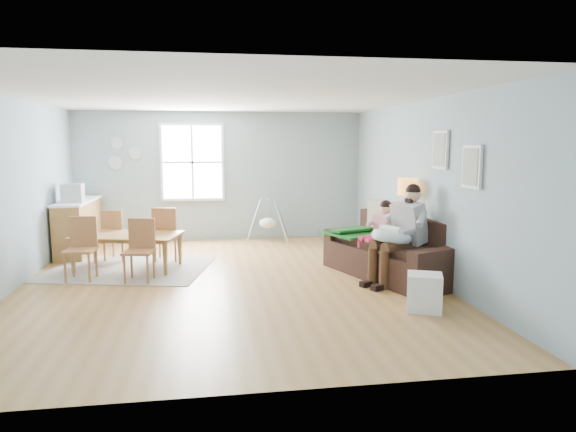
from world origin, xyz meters
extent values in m
cube|color=#A27239|center=(0.00, 0.00, -0.04)|extent=(8.40, 9.40, 0.08)
cube|color=silver|center=(0.00, 0.00, 3.00)|extent=(8.40, 9.40, 0.60)
cube|color=#88A6B2|center=(0.00, 4.66, 1.35)|extent=(8.40, 0.08, 3.90)
cube|color=#88A6B2|center=(0.00, -4.66, 1.35)|extent=(8.40, 0.08, 3.90)
cube|color=#88A6B2|center=(4.16, 0.00, 1.35)|extent=(0.08, 9.40, 3.90)
cube|color=white|center=(-0.60, 3.47, 1.65)|extent=(1.32, 0.06, 1.62)
cube|color=white|center=(-0.60, 3.44, 1.65)|extent=(1.20, 0.02, 1.50)
cube|color=white|center=(-0.60, 3.43, 1.65)|extent=(1.20, 0.03, 0.04)
cube|color=white|center=(-0.60, 3.43, 1.65)|extent=(0.04, 0.03, 1.50)
cube|color=white|center=(2.97, -1.50, 1.75)|extent=(0.04, 0.44, 0.54)
cube|color=slate|center=(2.94, -1.50, 1.75)|extent=(0.01, 0.36, 0.46)
cube|color=white|center=(2.97, -0.60, 1.95)|extent=(0.04, 0.44, 0.54)
cube|color=slate|center=(2.94, -0.60, 1.95)|extent=(0.01, 0.36, 0.46)
cylinder|color=#A3BCC3|center=(-2.10, 3.47, 2.05)|extent=(0.24, 0.02, 0.24)
cylinder|color=#A3BCC3|center=(-1.75, 3.47, 1.85)|extent=(0.26, 0.02, 0.26)
cylinder|color=#A3BCC3|center=(-2.15, 3.47, 1.65)|extent=(0.28, 0.02, 0.28)
cube|color=black|center=(2.45, -0.10, 0.23)|extent=(1.68, 2.45, 0.45)
cube|color=black|center=(2.80, 0.03, 0.68)|extent=(0.97, 2.20, 0.46)
cube|color=black|center=(2.80, -1.06, 0.54)|extent=(0.98, 0.53, 0.17)
cube|color=black|center=(2.10, 0.86, 0.54)|extent=(0.98, 0.53, 0.17)
cube|color=#155D1E|center=(2.17, 0.60, 0.58)|extent=(1.27, 1.18, 0.04)
cube|color=tan|center=(2.53, 0.56, 0.83)|extent=(0.35, 0.56, 0.54)
cube|color=#9A9A9D|center=(2.64, -0.35, 0.87)|extent=(0.54, 0.58, 0.63)
sphere|color=tan|center=(2.70, -0.33, 1.30)|extent=(0.23, 0.23, 0.23)
sphere|color=black|center=(2.70, -0.33, 1.34)|extent=(0.22, 0.22, 0.22)
cylinder|color=#331C12|center=(2.35, -0.63, 0.58)|extent=(0.51, 0.37, 0.17)
cylinder|color=#331C12|center=(2.25, -0.42, 0.58)|extent=(0.51, 0.37, 0.17)
cylinder|color=#331C12|center=(2.14, -0.73, 0.28)|extent=(0.14, 0.14, 0.56)
cylinder|color=#331C12|center=(2.04, -0.52, 0.28)|extent=(0.14, 0.14, 0.56)
cube|color=black|center=(2.07, -0.77, 0.04)|extent=(0.27, 0.21, 0.08)
cube|color=black|center=(1.97, -0.56, 0.04)|extent=(0.27, 0.21, 0.08)
torus|color=silver|center=(2.33, -0.49, 0.71)|extent=(0.75, 0.74, 0.24)
cylinder|color=white|center=(2.33, -0.49, 0.79)|extent=(0.28, 0.34, 0.14)
sphere|color=tan|center=(2.25, -0.32, 0.81)|extent=(0.12, 0.12, 0.12)
cube|color=silver|center=(2.43, 0.13, 0.76)|extent=(0.36, 0.37, 0.41)
sphere|color=tan|center=(2.46, 0.15, 1.04)|extent=(0.19, 0.19, 0.19)
sphere|color=black|center=(2.46, 0.15, 1.07)|extent=(0.19, 0.19, 0.19)
cylinder|color=#D23356|center=(2.22, -0.05, 0.58)|extent=(0.34, 0.24, 0.10)
cylinder|color=#D23356|center=(2.15, 0.09, 0.58)|extent=(0.34, 0.24, 0.10)
cylinder|color=#D23356|center=(2.08, -0.12, 0.39)|extent=(0.08, 0.08, 0.33)
cylinder|color=#D23356|center=(2.01, 0.02, 0.39)|extent=(0.08, 0.08, 0.33)
cylinder|color=black|center=(2.80, 0.15, 0.01)|extent=(0.26, 0.26, 0.03)
cylinder|color=black|center=(2.80, 0.15, 0.66)|extent=(0.03, 0.03, 1.32)
cylinder|color=orange|center=(2.80, 0.15, 1.37)|extent=(0.30, 0.30, 0.26)
cube|color=white|center=(2.32, -1.70, 0.23)|extent=(0.52, 0.49, 0.46)
cube|color=black|center=(2.15, -1.63, 0.23)|extent=(0.14, 0.30, 0.37)
cube|color=#A39C95|center=(-1.60, 0.99, 0.01)|extent=(2.84, 2.38, 0.01)
imported|color=olive|center=(-1.60, 0.99, 0.29)|extent=(1.83, 1.29, 0.58)
cube|color=#985E34|center=(-2.19, 0.41, 0.46)|extent=(0.46, 0.46, 0.04)
cube|color=#985E34|center=(-2.17, 0.60, 0.71)|extent=(0.41, 0.08, 0.47)
cylinder|color=#985E34|center=(-2.38, 0.25, 0.23)|extent=(0.04, 0.04, 0.46)
cylinder|color=#985E34|center=(-2.03, 0.22, 0.23)|extent=(0.04, 0.04, 0.46)
cylinder|color=#985E34|center=(-2.35, 0.60, 0.23)|extent=(0.04, 0.04, 0.46)
cylinder|color=#985E34|center=(-2.00, 0.57, 0.23)|extent=(0.04, 0.04, 0.46)
cube|color=#985E34|center=(-1.32, 0.21, 0.45)|extent=(0.48, 0.48, 0.04)
cube|color=#985E34|center=(-1.29, 0.40, 0.70)|extent=(0.40, 0.10, 0.46)
cylinder|color=#985E34|center=(-1.51, 0.07, 0.22)|extent=(0.04, 0.04, 0.45)
cylinder|color=#985E34|center=(-1.18, 0.02, 0.22)|extent=(0.04, 0.04, 0.45)
cylinder|color=#985E34|center=(-1.46, 0.41, 0.22)|extent=(0.04, 0.04, 0.45)
cylinder|color=#985E34|center=(-1.12, 0.35, 0.22)|extent=(0.04, 0.04, 0.45)
cube|color=#985E34|center=(-1.88, 1.76, 0.44)|extent=(0.51, 0.51, 0.04)
cube|color=#985E34|center=(-1.94, 1.59, 0.68)|extent=(0.38, 0.15, 0.45)
cylinder|color=#985E34|center=(-1.68, 1.88, 0.22)|extent=(0.04, 0.04, 0.44)
cylinder|color=#985E34|center=(-2.00, 1.97, 0.22)|extent=(0.04, 0.04, 0.44)
cylinder|color=#985E34|center=(-1.77, 1.56, 0.22)|extent=(0.04, 0.04, 0.44)
cylinder|color=#985E34|center=(-2.09, 1.65, 0.22)|extent=(0.04, 0.04, 0.44)
cube|color=#985E34|center=(-1.01, 1.57, 0.46)|extent=(0.49, 0.49, 0.04)
cube|color=#985E34|center=(-1.04, 1.38, 0.72)|extent=(0.41, 0.10, 0.47)
cylinder|color=#985E34|center=(-0.81, 1.72, 0.23)|extent=(0.04, 0.04, 0.46)
cylinder|color=#985E34|center=(-1.16, 1.77, 0.23)|extent=(0.04, 0.04, 0.46)
cylinder|color=#985E34|center=(-0.86, 1.37, 0.23)|extent=(0.04, 0.04, 0.46)
cylinder|color=#985E34|center=(-1.21, 1.42, 0.23)|extent=(0.04, 0.04, 0.46)
cube|color=olive|center=(-2.70, 2.50, 0.48)|extent=(0.50, 1.74, 0.97)
cube|color=white|center=(-2.70, 2.50, 0.98)|extent=(0.53, 1.78, 0.04)
cube|color=#ACACB1|center=(-2.68, 2.16, 1.16)|extent=(0.36, 0.34, 0.33)
cube|color=black|center=(-2.85, 2.16, 1.16)|extent=(0.03, 0.27, 0.23)
cylinder|color=#ACACB1|center=(0.94, 3.10, 0.89)|extent=(0.11, 0.50, 0.04)
ellipsoid|color=silver|center=(0.94, 3.10, 0.38)|extent=(0.36, 0.36, 0.22)
cylinder|color=#ACACB1|center=(0.94, 3.10, 0.64)|extent=(0.01, 0.01, 0.40)
cylinder|color=#ACACB1|center=(0.62, 2.86, 0.45)|extent=(0.35, 0.28, 0.88)
cylinder|color=#ACACB1|center=(1.18, 2.78, 0.45)|extent=(0.27, 0.37, 0.88)
cylinder|color=#ACACB1|center=(0.70, 3.42, 0.45)|extent=(0.27, 0.37, 0.88)
cylinder|color=#ACACB1|center=(1.26, 3.34, 0.45)|extent=(0.35, 0.28, 0.88)
camera|label=1|loc=(-0.27, -7.47, 2.04)|focal=32.00mm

